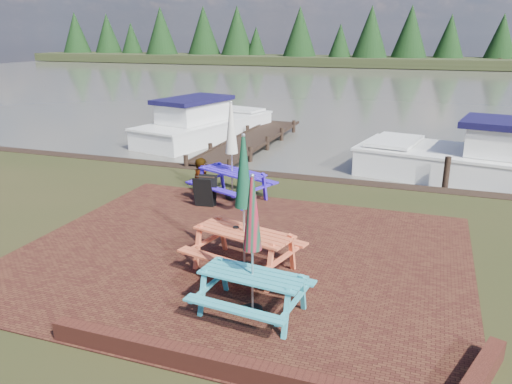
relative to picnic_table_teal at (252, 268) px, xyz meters
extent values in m
plane|color=black|center=(-1.00, 1.01, -0.81)|extent=(120.00, 120.00, 0.00)
cube|color=#381711|center=(-1.00, 2.01, -0.80)|extent=(9.00, 7.50, 0.02)
cube|color=#4C1E16|center=(0.50, -1.59, -0.66)|extent=(6.00, 0.22, 0.30)
cube|color=#4C1E16|center=(3.30, -0.79, -0.66)|extent=(0.82, 1.77, 0.30)
cube|color=#434139|center=(-1.00, 38.01, -0.81)|extent=(120.00, 60.00, 0.02)
cube|color=black|center=(-1.00, 67.01, -0.31)|extent=(120.00, 10.00, 1.20)
cube|color=teal|center=(0.00, 0.00, -0.13)|extent=(1.73, 0.82, 0.04)
cube|color=teal|center=(-0.07, -0.63, -0.40)|extent=(1.69, 0.40, 0.04)
cube|color=teal|center=(0.07, 0.63, -0.40)|extent=(1.69, 0.40, 0.04)
cube|color=teal|center=(-0.72, 0.08, -0.47)|extent=(0.23, 1.45, 0.69)
cube|color=teal|center=(0.72, -0.08, -0.47)|extent=(0.23, 1.45, 0.69)
cylinder|color=black|center=(0.00, 0.00, -0.77)|extent=(0.33, 0.33, 0.09)
cylinder|color=#B2B2B7|center=(0.00, 0.00, 0.35)|extent=(0.03, 0.03, 2.32)
cone|color=maroon|center=(0.00, 0.00, 0.91)|extent=(0.30, 0.30, 1.16)
cube|color=#E35F3A|center=(-0.68, 1.42, -0.04)|extent=(2.01, 1.18, 0.04)
cube|color=#E35F3A|center=(-0.85, 0.72, -0.34)|extent=(1.89, 0.71, 0.04)
cube|color=#E35F3A|center=(-0.50, 2.11, -0.34)|extent=(1.89, 0.71, 0.04)
cube|color=#E35F3A|center=(-1.47, 1.62, -0.43)|extent=(0.48, 1.61, 0.78)
cube|color=#E35F3A|center=(0.11, 1.21, -0.43)|extent=(0.48, 1.61, 0.78)
cylinder|color=black|center=(-0.68, 1.42, -0.76)|extent=(0.38, 0.38, 0.10)
cylinder|color=#B2B2B7|center=(-0.68, 1.42, 0.50)|extent=(0.04, 0.04, 2.62)
cone|color=#103C27|center=(-0.68, 1.42, 1.13)|extent=(0.34, 0.34, 1.31)
cube|color=#361BCD|center=(-2.50, 5.31, -0.03)|extent=(2.03, 1.42, 0.04)
cube|color=#361BCD|center=(-2.78, 4.65, -0.34)|extent=(1.85, 0.97, 0.04)
cube|color=#361BCD|center=(-2.22, 5.97, -0.34)|extent=(1.85, 0.97, 0.04)
cube|color=#361BCD|center=(-3.26, 5.63, -0.42)|extent=(0.72, 1.55, 0.78)
cube|color=#361BCD|center=(-1.75, 4.99, -0.42)|extent=(0.72, 1.55, 0.78)
cylinder|color=black|center=(-2.50, 5.31, -0.76)|extent=(0.38, 0.38, 0.11)
cylinder|color=#B2B2B7|center=(-2.50, 5.31, 0.50)|extent=(0.04, 0.04, 2.63)
cone|color=beige|center=(-2.50, 5.31, 1.13)|extent=(0.34, 0.34, 1.32)
cube|color=black|center=(-2.93, 4.36, -0.40)|extent=(0.52, 0.25, 0.81)
cube|color=black|center=(-2.93, 4.63, -0.40)|extent=(0.52, 0.25, 0.81)
cube|color=black|center=(-2.93, 4.49, -0.01)|extent=(0.51, 0.09, 0.03)
cube|color=black|center=(-4.50, 12.51, -0.69)|extent=(1.60, 9.00, 0.06)
cube|color=black|center=(-5.25, 12.51, -0.64)|extent=(0.08, 9.00, 0.08)
cube|color=black|center=(-3.75, 12.51, -0.64)|extent=(0.08, 9.00, 0.08)
cylinder|color=black|center=(-5.30, 8.01, -0.91)|extent=(0.16, 0.16, 1.00)
cylinder|color=black|center=(-3.70, 8.01, -0.91)|extent=(0.16, 0.16, 1.00)
cube|color=silver|center=(-6.99, 13.32, -0.68)|extent=(4.00, 7.49, 1.02)
cube|color=silver|center=(-6.99, 13.32, -0.15)|extent=(4.08, 7.63, 0.08)
cube|color=silver|center=(-7.18, 12.49, 0.34)|extent=(2.39, 3.31, 0.86)
cube|color=black|center=(-7.18, 12.49, 0.82)|extent=(2.68, 3.77, 0.18)
cube|color=silver|center=(-6.37, 15.96, -0.02)|extent=(2.31, 1.72, 0.10)
cube|color=silver|center=(4.33, 10.01, -0.66)|extent=(8.43, 4.26, 1.07)
cube|color=silver|center=(4.33, 10.01, -0.10)|extent=(8.60, 4.35, 0.09)
cube|color=silver|center=(1.33, 10.58, 0.04)|extent=(1.87, 2.60, 0.11)
imported|color=gray|center=(-3.72, 5.96, 0.08)|extent=(0.77, 0.66, 1.79)
camera|label=1|loc=(2.42, -6.69, 3.53)|focal=35.00mm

